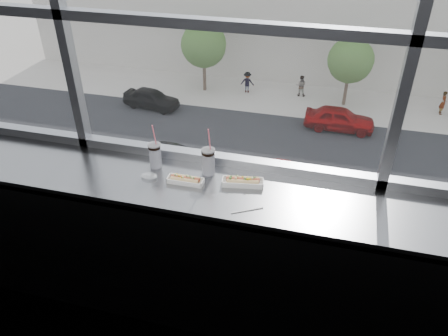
% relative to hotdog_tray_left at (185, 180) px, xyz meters
% --- Properties ---
extents(wall_back_lower, '(6.00, 0.00, 6.00)m').
position_rel_hotdog_tray_left_xyz_m(wall_back_lower, '(0.16, 0.28, -0.57)').
color(wall_back_lower, black).
rests_on(wall_back_lower, ground).
extents(counter, '(6.00, 0.55, 0.06)m').
position_rel_hotdog_tray_left_xyz_m(counter, '(0.16, 0.00, -0.05)').
color(counter, gray).
rests_on(counter, ground).
extents(counter_fascia, '(6.00, 0.04, 1.04)m').
position_rel_hotdog_tray_left_xyz_m(counter_fascia, '(0.16, -0.25, -0.57)').
color(counter_fascia, gray).
rests_on(counter_fascia, ground).
extents(hotdog_tray_left, '(0.23, 0.08, 0.06)m').
position_rel_hotdog_tray_left_xyz_m(hotdog_tray_left, '(0.00, 0.00, 0.00)').
color(hotdog_tray_left, white).
rests_on(hotdog_tray_left, counter).
extents(hotdog_tray_right, '(0.26, 0.12, 0.06)m').
position_rel_hotdog_tray_left_xyz_m(hotdog_tray_right, '(0.35, 0.07, 0.00)').
color(hotdog_tray_right, white).
rests_on(hotdog_tray_right, counter).
extents(soda_cup_left, '(0.09, 0.09, 0.31)m').
position_rel_hotdog_tray_left_xyz_m(soda_cup_left, '(-0.25, 0.13, 0.07)').
color(soda_cup_left, white).
rests_on(soda_cup_left, counter).
extents(soda_cup_right, '(0.09, 0.09, 0.33)m').
position_rel_hotdog_tray_left_xyz_m(soda_cup_right, '(0.11, 0.14, 0.07)').
color(soda_cup_right, white).
rests_on(soda_cup_right, counter).
extents(loose_straw, '(0.17, 0.10, 0.01)m').
position_rel_hotdog_tray_left_xyz_m(loose_straw, '(0.43, -0.17, -0.02)').
color(loose_straw, white).
rests_on(loose_straw, counter).
extents(wrapper, '(0.10, 0.07, 0.03)m').
position_rel_hotdog_tray_left_xyz_m(wrapper, '(-0.24, -0.00, -0.01)').
color(wrapper, silver).
rests_on(wrapper, counter).
extents(plaza_ground, '(120.00, 120.00, 0.00)m').
position_rel_hotdog_tray_left_xyz_m(plaza_ground, '(0.16, 43.78, -12.12)').
color(plaza_ground, '#AFA79C').
rests_on(plaza_ground, ground).
extents(street_asphalt, '(80.00, 10.00, 0.06)m').
position_rel_hotdog_tray_left_xyz_m(street_asphalt, '(0.16, 20.28, -12.09)').
color(street_asphalt, black).
rests_on(street_asphalt, plaza_ground).
extents(far_sidewalk, '(80.00, 6.00, 0.04)m').
position_rel_hotdog_tray_left_xyz_m(far_sidewalk, '(0.16, 28.28, -12.10)').
color(far_sidewalk, '#AFA79C').
rests_on(far_sidewalk, plaza_ground).
extents(far_building, '(50.00, 14.00, 8.00)m').
position_rel_hotdog_tray_left_xyz_m(far_building, '(0.16, 38.28, -8.12)').
color(far_building, '#B9B2A6').
rests_on(far_building, plaza_ground).
extents(car_near_a, '(2.76, 5.68, 1.83)m').
position_rel_hotdog_tray_left_xyz_m(car_near_a, '(-14.77, 16.28, -11.15)').
color(car_near_a, silver).
rests_on(car_near_a, street_asphalt).
extents(car_near_b, '(3.44, 6.95, 2.24)m').
position_rel_hotdog_tray_left_xyz_m(car_near_b, '(-6.74, 16.28, -10.94)').
color(car_near_b, black).
rests_on(car_near_b, street_asphalt).
extents(car_far_b, '(2.63, 6.11, 2.02)m').
position_rel_hotdog_tray_left_xyz_m(car_far_b, '(1.61, 24.28, -11.05)').
color(car_far_b, '#8C0000').
rests_on(car_far_b, street_asphalt).
extents(car_far_a, '(3.02, 5.80, 1.85)m').
position_rel_hotdog_tray_left_xyz_m(car_far_a, '(-11.46, 24.28, -11.14)').
color(car_far_a, black).
rests_on(car_far_a, street_asphalt).
extents(car_near_c, '(2.75, 6.42, 2.13)m').
position_rel_hotdog_tray_left_xyz_m(car_near_c, '(-0.68, 16.28, -11.00)').
color(car_near_c, '#AF2222').
rests_on(car_near_c, street_asphalt).
extents(pedestrian_d, '(0.67, 0.89, 2.00)m').
position_rel_hotdog_tray_left_xyz_m(pedestrian_d, '(8.43, 28.46, -11.08)').
color(pedestrian_d, '#66605B').
rests_on(pedestrian_d, far_sidewalk).
extents(pedestrian_b, '(0.85, 0.64, 1.92)m').
position_rel_hotdog_tray_left_xyz_m(pedestrian_b, '(-1.41, 29.05, -11.12)').
color(pedestrian_b, '#66605B').
rests_on(pedestrian_b, far_sidewalk).
extents(pedestrian_a, '(0.86, 0.65, 1.94)m').
position_rel_hotdog_tray_left_xyz_m(pedestrian_a, '(-5.43, 28.69, -11.11)').
color(pedestrian_a, '#66605B').
rests_on(pedestrian_a, far_sidewalk).
extents(tree_left, '(3.38, 3.38, 5.28)m').
position_rel_hotdog_tray_left_xyz_m(tree_left, '(-8.71, 28.28, -8.54)').
color(tree_left, '#47382B').
rests_on(tree_left, far_sidewalk).
extents(tree_center, '(3.16, 3.16, 4.94)m').
position_rel_hotdog_tray_left_xyz_m(tree_center, '(1.83, 28.28, -8.77)').
color(tree_center, '#47382B').
rests_on(tree_center, far_sidewalk).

